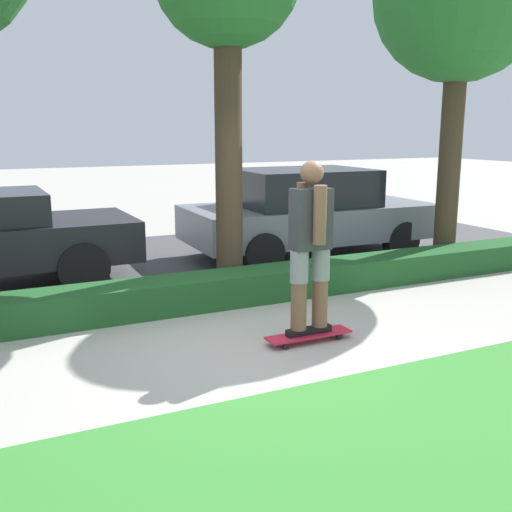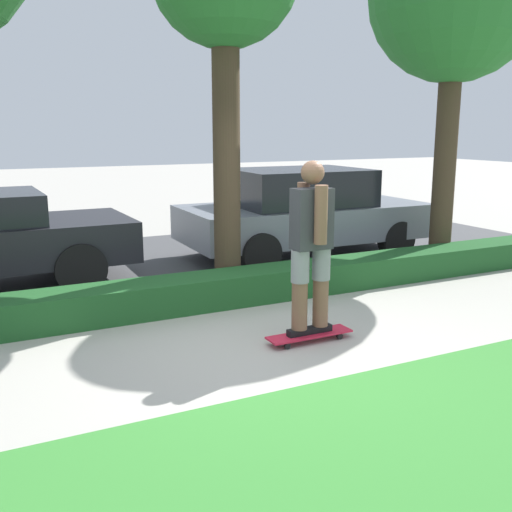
# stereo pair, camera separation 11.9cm
# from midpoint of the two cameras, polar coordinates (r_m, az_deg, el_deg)

# --- Properties ---
(ground_plane) EXTENTS (60.00, 60.00, 0.00)m
(ground_plane) POSITION_cam_midpoint_polar(r_m,az_deg,el_deg) (6.21, 1.34, -8.63)
(ground_plane) COLOR #ADA89E
(grass_lawn_strip) EXTENTS (15.53, 4.00, 0.01)m
(grass_lawn_strip) POSITION_cam_midpoint_polar(r_m,az_deg,el_deg) (4.07, 22.43, -21.56)
(grass_lawn_strip) COLOR #388433
(grass_lawn_strip) RESTS_ON ground_plane
(street_asphalt) EXTENTS (15.53, 5.00, 0.01)m
(street_asphalt) POSITION_cam_midpoint_polar(r_m,az_deg,el_deg) (9.98, -9.68, -0.77)
(street_asphalt) COLOR #474749
(street_asphalt) RESTS_ON ground_plane
(hedge_row) EXTENTS (15.53, 0.60, 0.40)m
(hedge_row) POSITION_cam_midpoint_polar(r_m,az_deg,el_deg) (7.54, -4.19, -3.31)
(hedge_row) COLOR #1E5123
(hedge_row) RESTS_ON ground_plane
(skateboard) EXTENTS (0.94, 0.24, 0.09)m
(skateboard) POSITION_cam_midpoint_polar(r_m,az_deg,el_deg) (6.36, 5.58, -7.51)
(skateboard) COLOR red
(skateboard) RESTS_ON ground_plane
(skater_person) EXTENTS (0.51, 0.46, 1.80)m
(skater_person) POSITION_cam_midpoint_polar(r_m,az_deg,el_deg) (6.10, 5.77, 1.17)
(skater_person) COLOR black
(skater_person) RESTS_ON skateboard
(parked_car_middle) EXTENTS (4.29, 2.03, 1.51)m
(parked_car_middle) POSITION_cam_midpoint_polar(r_m,az_deg,el_deg) (10.41, 5.19, 4.24)
(parked_car_middle) COLOR slate
(parked_car_middle) RESTS_ON ground_plane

